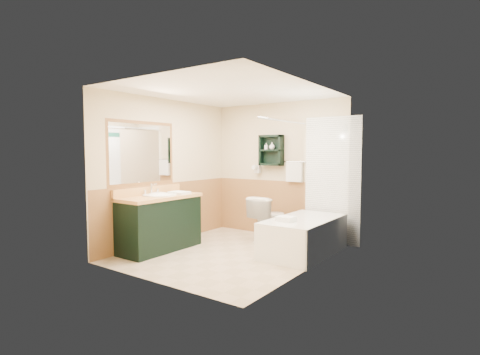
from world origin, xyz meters
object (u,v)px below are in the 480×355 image
(wall_shelf, at_px, (271,150))
(vanity, at_px, (160,223))
(toilet, at_px, (269,218))
(bathtub, at_px, (304,236))
(soap_bottle_b, at_px, (272,147))
(vanity_book, at_px, (169,186))
(hair_dryer, at_px, (258,169))
(soap_bottle_a, at_px, (266,148))

(wall_shelf, distance_m, vanity, 2.35)
(vanity, relative_size, toilet, 1.74)
(bathtub, height_order, soap_bottle_b, soap_bottle_b)
(bathtub, xyz_separation_m, toilet, (-0.86, 0.43, 0.11))
(vanity_book, bearing_deg, toilet, 26.88)
(bathtub, bearing_deg, vanity_book, -160.62)
(bathtub, bearing_deg, vanity, -150.38)
(vanity, bearing_deg, hair_dryer, 72.49)
(toilet, xyz_separation_m, soap_bottle_a, (-0.26, 0.33, 1.21))
(wall_shelf, relative_size, bathtub, 0.37)
(bathtub, xyz_separation_m, vanity_book, (-2.08, -0.73, 0.69))
(soap_bottle_b, bearing_deg, hair_dryer, 174.66)
(wall_shelf, relative_size, vanity_book, 2.51)
(wall_shelf, xyz_separation_m, hair_dryer, (-0.30, 0.02, -0.35))
(vanity, relative_size, vanity_book, 6.11)
(toilet, bearing_deg, hair_dryer, -33.75)
(wall_shelf, relative_size, vanity, 0.41)
(hair_dryer, xyz_separation_m, toilet, (0.46, -0.36, -0.82))
(soap_bottle_a, bearing_deg, hair_dryer, 171.54)
(soap_bottle_b, bearing_deg, toilet, -67.14)
(vanity_book, distance_m, soap_bottle_a, 1.89)
(vanity, relative_size, soap_bottle_b, 10.34)
(vanity_book, bearing_deg, bathtub, 2.63)
(toilet, height_order, soap_bottle_b, soap_bottle_b)
(wall_shelf, bearing_deg, soap_bottle_a, -177.09)
(vanity, bearing_deg, vanity_book, 114.71)
(hair_dryer, bearing_deg, soap_bottle_a, -8.46)
(hair_dryer, height_order, toilet, hair_dryer)
(hair_dryer, distance_m, toilet, 1.01)
(bathtub, xyz_separation_m, soap_bottle_a, (-1.12, 0.76, 1.32))
(vanity, bearing_deg, toilet, 55.26)
(toilet, bearing_deg, vanity, 59.72)
(hair_dryer, bearing_deg, soap_bottle_b, -5.34)
(wall_shelf, xyz_separation_m, soap_bottle_a, (-0.10, -0.01, 0.04))
(wall_shelf, bearing_deg, bathtub, -36.88)
(soap_bottle_a, bearing_deg, vanity_book, -122.71)
(bathtub, height_order, toilet, toilet)
(wall_shelf, bearing_deg, toilet, -64.51)
(wall_shelf, height_order, bathtub, wall_shelf)
(vanity, height_order, soap_bottle_b, soap_bottle_b)
(toilet, bearing_deg, vanity_book, 48.09)
(vanity_book, bearing_deg, soap_bottle_a, 40.54)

